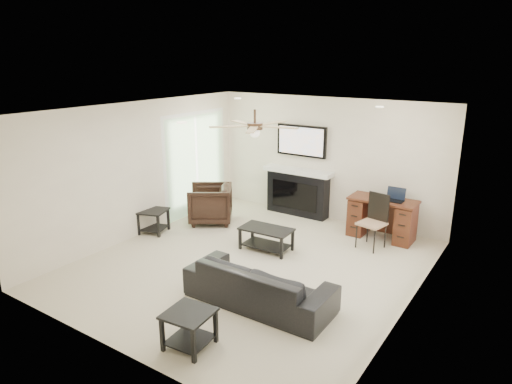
# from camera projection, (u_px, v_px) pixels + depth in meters

# --- Properties ---
(room_shell) EXTENTS (5.50, 5.54, 2.52)m
(room_shell) POSITION_uv_depth(u_px,v_px,m) (264.00, 164.00, 6.94)
(room_shell) COLOR beige
(room_shell) RESTS_ON ground
(sofa) EXTENTS (2.06, 0.81, 0.60)m
(sofa) POSITION_uv_depth(u_px,v_px,m) (259.00, 284.00, 6.18)
(sofa) COLOR black
(sofa) RESTS_ON ground
(armchair) EXTENTS (1.17, 1.16, 0.78)m
(armchair) POSITION_uv_depth(u_px,v_px,m) (210.00, 204.00, 9.25)
(armchair) COLOR black
(armchair) RESTS_ON ground
(coffee_table) EXTENTS (0.92, 0.54, 0.40)m
(coffee_table) POSITION_uv_depth(u_px,v_px,m) (266.00, 239.00, 7.96)
(coffee_table) COLOR black
(coffee_table) RESTS_ON ground
(end_table_near) EXTENTS (0.56, 0.56, 0.45)m
(end_table_near) POSITION_uv_depth(u_px,v_px,m) (189.00, 329.00, 5.28)
(end_table_near) COLOR black
(end_table_near) RESTS_ON ground
(end_table_left) EXTENTS (0.63, 0.63, 0.45)m
(end_table_left) POSITION_uv_depth(u_px,v_px,m) (153.00, 221.00, 8.75)
(end_table_left) COLOR black
(end_table_left) RESTS_ON ground
(fireplace_unit) EXTENTS (1.52, 0.34, 1.91)m
(fireplace_unit) POSITION_uv_depth(u_px,v_px,m) (298.00, 171.00, 9.55)
(fireplace_unit) COLOR black
(fireplace_unit) RESTS_ON ground
(desk) EXTENTS (1.22, 0.56, 0.76)m
(desk) POSITION_uv_depth(u_px,v_px,m) (382.00, 219.00, 8.44)
(desk) COLOR #402510
(desk) RESTS_ON ground
(desk_chair) EXTENTS (0.50, 0.52, 0.97)m
(desk_chair) POSITION_uv_depth(u_px,v_px,m) (372.00, 222.00, 7.97)
(desk_chair) COLOR black
(desk_chair) RESTS_ON ground
(laptop) EXTENTS (0.33, 0.24, 0.23)m
(laptop) POSITION_uv_depth(u_px,v_px,m) (395.00, 195.00, 8.17)
(laptop) COLOR black
(laptop) RESTS_ON desk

